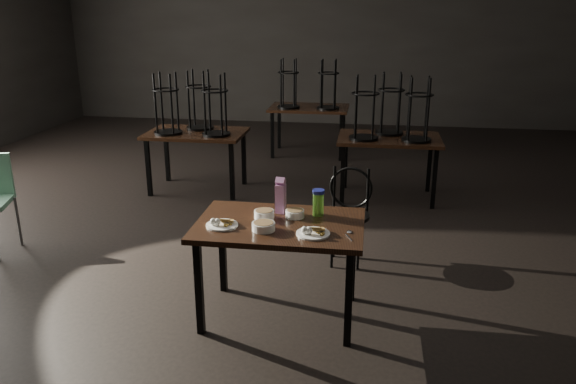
% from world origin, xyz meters
% --- Properties ---
extents(main_table, '(1.20, 0.80, 0.75)m').
position_xyz_m(main_table, '(0.44, -1.35, 0.67)').
color(main_table, black).
rests_on(main_table, ground).
extents(plate_left, '(0.23, 0.23, 0.07)m').
position_xyz_m(plate_left, '(0.04, -1.47, 0.77)').
color(plate_left, white).
rests_on(plate_left, main_table).
extents(plate_right, '(0.23, 0.23, 0.07)m').
position_xyz_m(plate_right, '(0.70, -1.53, 0.77)').
color(plate_right, white).
rests_on(plate_right, main_table).
extents(bowl_near, '(0.15, 0.15, 0.06)m').
position_xyz_m(bowl_near, '(0.31, -1.27, 0.78)').
color(bowl_near, white).
rests_on(bowl_near, main_table).
extents(bowl_far, '(0.14, 0.14, 0.05)m').
position_xyz_m(bowl_far, '(0.53, -1.22, 0.78)').
color(bowl_far, white).
rests_on(bowl_far, main_table).
extents(bowl_big, '(0.16, 0.16, 0.06)m').
position_xyz_m(bowl_big, '(0.35, -1.50, 0.78)').
color(bowl_big, white).
rests_on(bowl_big, main_table).
extents(juice_carton, '(0.08, 0.08, 0.28)m').
position_xyz_m(juice_carton, '(0.41, -1.14, 0.88)').
color(juice_carton, '#911A7D').
rests_on(juice_carton, main_table).
extents(water_bottle, '(0.11, 0.11, 0.20)m').
position_xyz_m(water_bottle, '(0.70, -1.15, 0.85)').
color(water_bottle, '#70CA3B').
rests_on(water_bottle, main_table).
extents(spoon, '(0.06, 0.18, 0.01)m').
position_xyz_m(spoon, '(0.94, -1.47, 0.75)').
color(spoon, silver).
rests_on(spoon, main_table).
extents(bentwood_chair, '(0.42, 0.42, 0.86)m').
position_xyz_m(bentwood_chair, '(0.89, -0.29, 0.51)').
color(bentwood_chair, black).
rests_on(bentwood_chair, ground).
extents(bg_table_left, '(1.20, 0.80, 1.48)m').
position_xyz_m(bg_table_left, '(-1.07, 1.49, 0.78)').
color(bg_table_left, black).
rests_on(bg_table_left, ground).
extents(bg_table_right, '(1.20, 0.80, 1.48)m').
position_xyz_m(bg_table_right, '(1.28, 1.55, 0.78)').
color(bg_table_right, black).
rests_on(bg_table_right, ground).
extents(bg_table_far, '(1.20, 0.80, 1.48)m').
position_xyz_m(bg_table_far, '(0.10, 3.48, 0.75)').
color(bg_table_far, black).
rests_on(bg_table_far, ground).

